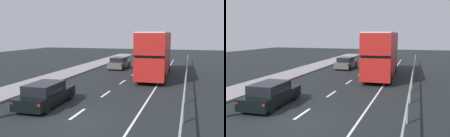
{
  "view_description": "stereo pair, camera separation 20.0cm",
  "coord_description": "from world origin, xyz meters",
  "views": [
    {
      "loc": [
        5.59,
        -10.72,
        4.25
      ],
      "look_at": [
        -0.22,
        8.17,
        1.53
      ],
      "focal_mm": 40.51,
      "sensor_mm": 36.0,
      "label": 1
    },
    {
      "loc": [
        5.78,
        -10.66,
        4.25
      ],
      "look_at": [
        -0.22,
        8.17,
        1.53
      ],
      "focal_mm": 40.51,
      "sensor_mm": 36.0,
      "label": 2
    }
  ],
  "objects": [
    {
      "name": "ground_plane",
      "position": [
        0.0,
        0.0,
        -0.05
      ],
      "size": [
        74.75,
        120.0,
        0.1
      ],
      "primitive_type": "cube",
      "color": "black"
    },
    {
      "name": "lane_paint_markings",
      "position": [
        2.0,
        8.75,
        0.0
      ],
      "size": [
        3.27,
        46.0,
        0.01
      ],
      "color": "silver",
      "rests_on": "ground"
    },
    {
      "name": "bridge_side_railing",
      "position": [
        5.4,
        9.0,
        0.9
      ],
      "size": [
        0.1,
        42.0,
        1.1
      ],
      "color": "gray",
      "rests_on": "ground"
    },
    {
      "name": "double_decker_bus_red",
      "position": [
        2.34,
        14.64,
        2.36
      ],
      "size": [
        2.85,
        10.92,
        4.42
      ],
      "rotation": [
        0.0,
        0.0,
        0.03
      ],
      "color": "#AD1B18",
      "rests_on": "ground"
    },
    {
      "name": "hatchback_car_near",
      "position": [
        -2.48,
        2.15,
        0.67
      ],
      "size": [
        1.99,
        4.59,
        1.4
      ],
      "rotation": [
        0.0,
        0.0,
        0.04
      ],
      "color": "black",
      "rests_on": "ground"
    },
    {
      "name": "sedan_car_ahead",
      "position": [
        -2.62,
        18.96,
        0.68
      ],
      "size": [
        1.96,
        4.16,
        1.42
      ],
      "rotation": [
        0.0,
        0.0,
        -0.03
      ],
      "color": "#4C4F4C",
      "rests_on": "ground"
    }
  ]
}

